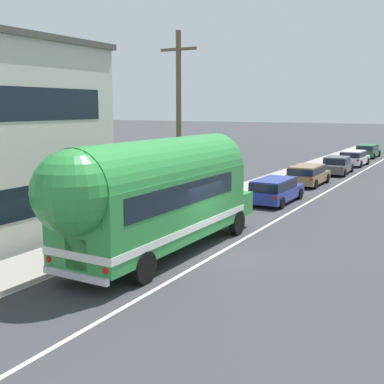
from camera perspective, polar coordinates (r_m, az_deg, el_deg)
The scene contains 10 objects.
ground_plane at distance 17.81m, azimuth 2.88°, elevation -7.20°, with size 300.00×300.00×0.00m, color #38383D.
lane_markings at distance 29.21m, azimuth 10.69°, elevation -0.64°, with size 3.54×80.00×0.01m.
sidewalk_slab at distance 28.49m, azimuth 3.68°, elevation -0.61°, with size 2.31×90.00×0.15m, color gray.
utility_pole at distance 22.45m, azimuth -1.53°, elevation 7.80°, with size 1.80×0.24×8.50m.
painted_bus at distance 16.96m, azimuth -4.31°, elevation -0.06°, with size 2.64×11.15×4.12m.
car_lead at distance 27.34m, azimuth 9.56°, elevation 0.35°, with size 1.89×4.58×1.37m.
car_second at distance 34.05m, azimuth 13.20°, elevation 2.08°, with size 1.99×4.42×1.37m.
car_third at distance 40.55m, azimuth 16.38°, elevation 3.06°, with size 2.10×4.73×1.37m.
car_fourth at distance 46.65m, azimuth 18.16°, elevation 3.85°, with size 2.07×4.30×1.37m.
car_fifth at distance 54.69m, azimuth 19.61°, elevation 4.58°, with size 1.96×4.48×1.37m.
Camera 1 is at (7.59, -15.25, 5.19)m, focal length 46.25 mm.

